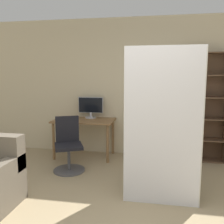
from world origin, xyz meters
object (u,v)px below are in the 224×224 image
(office_chair, at_px, (68,149))
(mattress_near, at_px, (163,127))
(bookshelf, at_px, (197,107))
(mattress_far, at_px, (162,123))
(monitor, at_px, (91,107))

(office_chair, bearing_deg, mattress_near, -27.54)
(office_chair, height_order, bookshelf, bookshelf)
(mattress_far, bearing_deg, bookshelf, 65.74)
(bookshelf, relative_size, mattress_near, 1.03)
(office_chair, relative_size, mattress_far, 0.47)
(monitor, bearing_deg, mattress_far, -46.72)
(mattress_near, bearing_deg, mattress_far, 90.00)
(monitor, relative_size, mattress_far, 0.26)
(monitor, relative_size, bookshelf, 0.25)
(office_chair, bearing_deg, mattress_far, -18.80)
(mattress_far, bearing_deg, mattress_near, -90.00)
(bookshelf, bearing_deg, mattress_near, -110.76)
(monitor, relative_size, mattress_near, 0.26)
(monitor, height_order, mattress_near, mattress_near)
(monitor, distance_m, mattress_far, 2.02)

